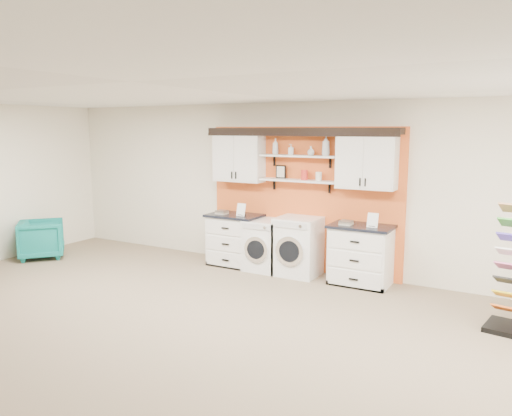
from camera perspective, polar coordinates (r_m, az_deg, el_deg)
The scene contains 21 objects.
floor at distance 5.47m, azimuth -12.97°, elevation -16.79°, with size 10.00×10.00×0.00m, color #8A725D.
ceiling at distance 4.95m, azimuth -14.14°, elevation 13.84°, with size 10.00×10.00×0.00m, color white.
wall_back at distance 8.37m, azimuth 5.46°, elevation 2.38°, with size 10.00×10.00×0.00m, color silver.
accent_panel at distance 8.36m, azimuth 5.34°, elevation 0.99°, with size 3.40×0.07×2.40m, color orange.
upper_cabinet_left at distance 8.67m, azimuth -1.93°, elevation 5.83°, with size 0.90×0.35×0.84m.
upper_cabinet_right at distance 7.74m, azimuth 12.57°, elevation 5.24°, with size 0.90×0.35×0.84m.
shelf_lower at distance 8.17m, azimuth 4.90°, elevation 3.15°, with size 1.32×0.28×0.03m, color white.
shelf_upper at distance 8.14m, azimuth 4.93°, elevation 5.95°, with size 1.32×0.28×0.03m, color white.
crown_molding at distance 8.14m, azimuth 5.01°, elevation 8.75°, with size 3.30×0.41×0.13m.
picture_frame at distance 8.35m, azimuth 2.86°, elevation 4.16°, with size 0.18×0.02×0.22m.
canister_red at distance 8.12m, azimuth 5.55°, elevation 3.77°, with size 0.11×0.11×0.16m, color red.
canister_cream at distance 8.03m, azimuth 7.18°, elevation 3.61°, with size 0.10×0.10×0.14m, color silver.
base_cabinet_left at distance 8.74m, azimuth -2.40°, elevation -3.63°, with size 0.92×0.66×0.90m.
base_cabinet_right at distance 7.81m, azimuth 11.88°, elevation -5.26°, with size 0.94×0.66×0.92m.
washer at distance 8.44m, azimuth 1.12°, elevation -4.21°, with size 0.61×0.71×0.86m.
dryer at distance 8.17m, azimuth 4.86°, elevation -4.37°, with size 0.68×0.71×0.95m.
armchair at distance 10.04m, azimuth -23.29°, elevation -3.28°, with size 0.75×0.77×0.70m, color #0E7771.
soap_bottle_a at distance 8.32m, azimuth 2.23°, elevation 7.05°, with size 0.10×0.10×0.26m, color silver.
soap_bottle_b at distance 8.20m, azimuth 4.02°, elevation 6.70°, with size 0.08×0.08×0.18m, color silver.
soap_bottle_c at distance 8.05m, azimuth 6.30°, elevation 6.52°, with size 0.11×0.11×0.15m, color silver.
soap_bottle_d at distance 7.95m, azimuth 7.99°, elevation 7.08°, with size 0.12×0.12×0.32m, color silver.
Camera 1 is at (3.38, -3.59, 2.36)m, focal length 35.00 mm.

